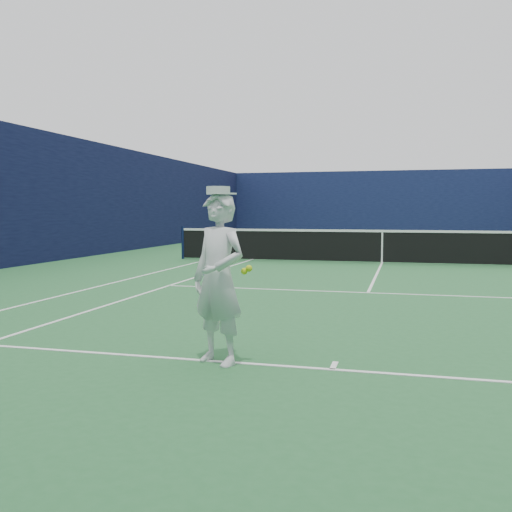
# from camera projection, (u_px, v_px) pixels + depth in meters

# --- Properties ---
(ground) EXTENTS (80.00, 80.00, 0.00)m
(ground) POSITION_uv_depth(u_px,v_px,m) (382.00, 263.00, 17.10)
(ground) COLOR #256131
(ground) RESTS_ON ground
(court_markings) EXTENTS (11.03, 23.83, 0.01)m
(court_markings) POSITION_uv_depth(u_px,v_px,m) (382.00, 263.00, 17.10)
(court_markings) COLOR white
(court_markings) RESTS_ON ground
(windscreen_fence) EXTENTS (20.12, 36.12, 4.00)m
(windscreen_fence) POSITION_uv_depth(u_px,v_px,m) (383.00, 196.00, 16.94)
(windscreen_fence) COLOR #10163C
(windscreen_fence) RESTS_ON ground
(tennis_net) EXTENTS (12.88, 0.09, 1.07)m
(tennis_net) POSITION_uv_depth(u_px,v_px,m) (382.00, 245.00, 17.05)
(tennis_net) COLOR #141E4C
(tennis_net) RESTS_ON ground
(tennis_player) EXTENTS (0.76, 0.73, 1.82)m
(tennis_player) POSITION_uv_depth(u_px,v_px,m) (219.00, 278.00, 5.82)
(tennis_player) COLOR white
(tennis_player) RESTS_ON ground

